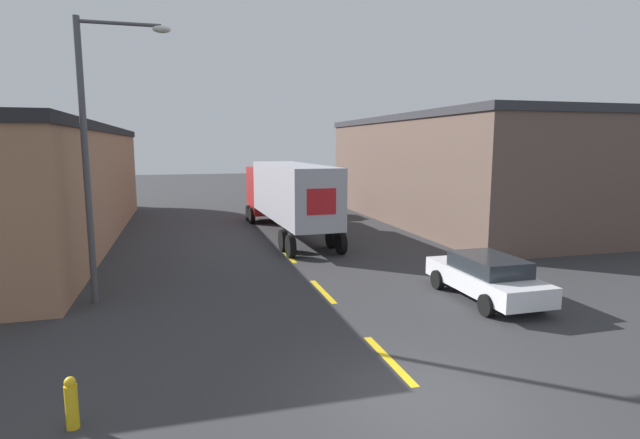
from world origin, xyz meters
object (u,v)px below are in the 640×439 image
object	(u,v)px
parked_car_right_near	(486,276)
street_lamp	(96,143)
semi_truck	(286,192)
parked_car_right_far	(320,205)
fire_hydrant	(72,403)

from	to	relation	value
parked_car_right_near	street_lamp	distance (m)	12.94
semi_truck	parked_car_right_far	distance (m)	7.99
parked_car_right_far	parked_car_right_near	world-z (taller)	same
street_lamp	fire_hydrant	distance (m)	8.85
street_lamp	fire_hydrant	bearing A→B (deg)	-86.45
parked_car_right_far	fire_hydrant	bearing A→B (deg)	-114.65
semi_truck	parked_car_right_near	xyz separation A→B (m)	(3.84, -13.39, -1.61)
semi_truck	parked_car_right_near	size ratio (longest dim) A/B	2.84
parked_car_right_far	parked_car_right_near	size ratio (longest dim) A/B	1.00
semi_truck	street_lamp	world-z (taller)	street_lamp
fire_hydrant	parked_car_right_near	bearing A→B (deg)	21.95
parked_car_right_far	fire_hydrant	world-z (taller)	parked_car_right_far
parked_car_right_near	fire_hydrant	size ratio (longest dim) A/B	4.89
street_lamp	fire_hydrant	size ratio (longest dim) A/B	9.06
semi_truck	parked_car_right_far	xyz separation A→B (m)	(3.84, 6.82, -1.61)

